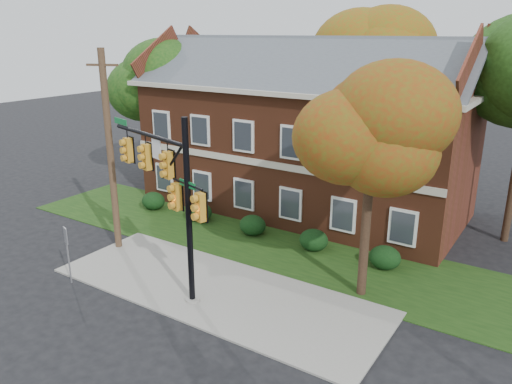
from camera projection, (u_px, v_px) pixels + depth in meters
The scene contains 15 objects.
ground at pixel (200, 302), 19.39m from camera, with size 120.00×120.00×0.00m, color black.
sidewalk at pixel (216, 290), 20.18m from camera, with size 14.00×5.00×0.08m, color gray.
grass_strip at pixel (279, 248), 24.16m from camera, with size 30.00×6.00×0.04m, color #193811.
apartment_building at pixel (303, 124), 28.41m from camera, with size 18.80×8.80×9.74m.
hedge_far_left at pixel (153, 201), 29.25m from camera, with size 1.40×1.26×1.05m, color black.
hedge_left at pixel (200, 212), 27.43m from camera, with size 1.40×1.26×1.05m, color black.
hedge_center at pixel (253, 225), 25.61m from camera, with size 1.40×1.26×1.05m, color black.
hedge_right at pixel (314, 240), 23.78m from camera, with size 1.40×1.26×1.05m, color black.
hedge_far_right at pixel (385, 257), 21.96m from camera, with size 1.40×1.26×1.05m, color black.
tree_near_right at pixel (378, 131), 17.69m from camera, with size 4.50×4.25×8.58m.
tree_left_rear at pixel (162, 85), 32.07m from camera, with size 5.40×5.10×8.88m.
tree_far_rear at pixel (379, 50), 32.76m from camera, with size 6.84×6.46×11.52m.
traffic_signal at pixel (169, 185), 18.93m from camera, with size 6.26×1.94×7.22m.
utility_pole at pixel (110, 152), 22.78m from camera, with size 1.38×0.67×9.36m.
sign_post at pixel (67, 246), 20.35m from camera, with size 0.35×0.17×2.47m.
Camera 1 is at (11.19, -13.15, 10.05)m, focal length 35.00 mm.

